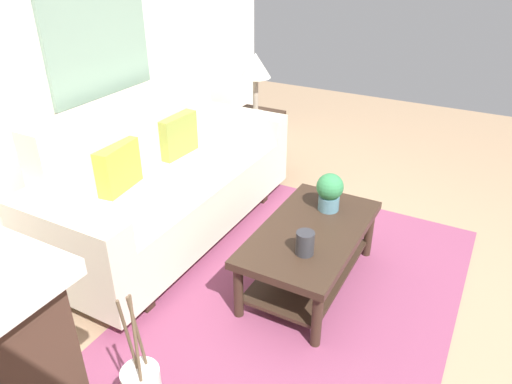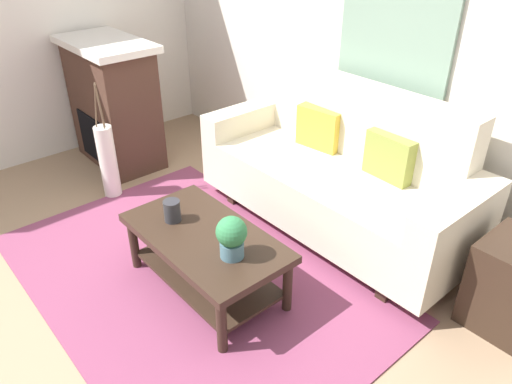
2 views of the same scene
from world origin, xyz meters
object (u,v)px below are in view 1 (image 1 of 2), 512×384
(throw_pillow_mustard, at_px, (118,167))
(framed_painting, at_px, (97,28))
(tabletop_vase, at_px, (305,243))
(side_table, at_px, (256,141))
(throw_pillow_olive, at_px, (177,135))
(coffee_table, at_px, (310,244))
(couch, at_px, (167,184))
(table_lamp, at_px, (256,68))
(potted_plant_tabletop, at_px, (330,191))

(throw_pillow_mustard, relative_size, framed_painting, 0.39)
(tabletop_vase, distance_m, side_table, 2.10)
(throw_pillow_olive, relative_size, coffee_table, 0.33)
(couch, distance_m, tabletop_vase, 1.28)
(throw_pillow_olive, bearing_deg, table_lamp, -7.45)
(couch, distance_m, framed_painting, 1.17)
(throw_pillow_olive, xyz_separation_m, table_lamp, (1.04, -0.14, 0.31))
(coffee_table, bearing_deg, throw_pillow_olive, 73.52)
(coffee_table, xyz_separation_m, tabletop_vase, (-0.26, -0.06, 0.19))
(throw_pillow_olive, relative_size, potted_plant_tabletop, 1.37)
(tabletop_vase, distance_m, table_lamp, 2.14)
(throw_pillow_mustard, xyz_separation_m, coffee_table, (0.27, -1.31, -0.37))
(framed_painting, bearing_deg, side_table, -19.20)
(potted_plant_tabletop, height_order, table_lamp, table_lamp)
(couch, relative_size, throw_pillow_olive, 5.94)
(throw_pillow_olive, distance_m, table_lamp, 1.09)
(coffee_table, relative_size, tabletop_vase, 7.72)
(throw_pillow_mustard, relative_size, table_lamp, 0.63)
(table_lamp, bearing_deg, coffee_table, -140.59)
(coffee_table, height_order, tabletop_vase, tabletop_vase)
(tabletop_vase, height_order, table_lamp, table_lamp)
(coffee_table, height_order, potted_plant_tabletop, potted_plant_tabletop)
(tabletop_vase, xyz_separation_m, framed_painting, (0.31, 1.71, 1.00))
(framed_painting, bearing_deg, couch, -90.00)
(coffee_table, bearing_deg, side_table, 39.41)
(tabletop_vase, relative_size, potted_plant_tabletop, 0.54)
(potted_plant_tabletop, bearing_deg, coffee_table, 179.00)
(throw_pillow_mustard, bearing_deg, side_table, -4.57)
(potted_plant_tabletop, relative_size, framed_painting, 0.28)
(couch, xyz_separation_m, throw_pillow_mustard, (-0.33, 0.13, 0.25))
(throw_pillow_olive, height_order, side_table, throw_pillow_olive)
(couch, height_order, throw_pillow_mustard, couch)
(table_lamp, distance_m, framed_painting, 1.54)
(potted_plant_tabletop, bearing_deg, throw_pillow_olive, 85.47)
(couch, xyz_separation_m, table_lamp, (1.37, -0.01, 0.56))
(table_lamp, bearing_deg, tabletop_vase, -143.72)
(throw_pillow_mustard, distance_m, table_lamp, 1.73)
(couch, bearing_deg, throw_pillow_mustard, 159.06)
(framed_painting, bearing_deg, table_lamp, -19.20)
(framed_painting, bearing_deg, tabletop_vase, -100.37)
(couch, distance_m, potted_plant_tabletop, 1.22)
(couch, xyz_separation_m, coffee_table, (-0.06, -1.18, -0.12))
(side_table, bearing_deg, tabletop_vase, -143.72)
(throw_pillow_mustard, distance_m, tabletop_vase, 1.38)
(throw_pillow_mustard, relative_size, potted_plant_tabletop, 1.37)
(couch, distance_m, throw_pillow_olive, 0.43)
(coffee_table, distance_m, side_table, 1.85)
(throw_pillow_mustard, height_order, framed_painting, framed_painting)
(throw_pillow_mustard, bearing_deg, potted_plant_tabletop, -67.02)
(table_lamp, bearing_deg, throw_pillow_mustard, 175.43)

